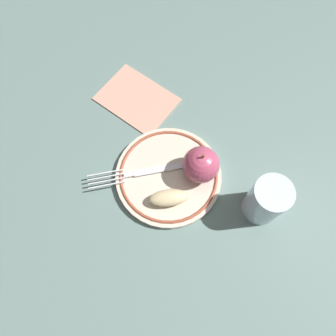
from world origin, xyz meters
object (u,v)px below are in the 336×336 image
napkin_folded (137,99)px  apple_red_whole (201,165)px  drinking_glass (266,201)px  apple_slice_front (169,198)px  plate (168,173)px  fork (142,172)px

napkin_folded → apple_red_whole: bearing=77.6°
drinking_glass → napkin_folded: (-0.02, -0.33, -0.05)m
apple_red_whole → napkin_folded: bearing=-102.4°
apple_red_whole → apple_slice_front: apple_red_whole is taller
plate → fork: (0.03, -0.04, 0.01)m
drinking_glass → napkin_folded: bearing=-93.9°
apple_slice_front → napkin_folded: bearing=-80.0°
plate → apple_red_whole: apple_red_whole is taller
drinking_glass → napkin_folded: 0.33m
drinking_glass → apple_slice_front: bearing=-52.6°
plate → napkin_folded: 0.18m
apple_red_whole → fork: size_ratio=0.46×
fork → apple_red_whole: bearing=170.1°
drinking_glass → napkin_folded: size_ratio=0.64×
plate → drinking_glass: drinking_glass is taller
apple_slice_front → plate: bearing=-95.2°
fork → napkin_folded: size_ratio=1.07×
apple_slice_front → napkin_folded: size_ratio=0.46×
napkin_folded → drinking_glass: bearing=86.1°
apple_red_whole → drinking_glass: (-0.02, 0.12, -0.00)m
napkin_folded → fork: bearing=47.0°
apple_red_whole → fork: bearing=-47.5°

